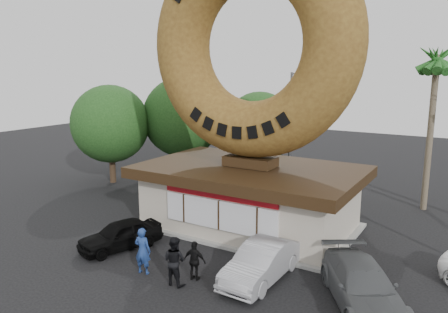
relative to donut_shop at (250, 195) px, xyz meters
name	(u,v)px	position (x,y,z in m)	size (l,w,h in m)	color
ground	(182,270)	(0.00, -5.98, -1.77)	(90.00, 90.00, 0.00)	black
donut_shop	(250,195)	(0.00, 0.00, 0.00)	(11.20, 7.20, 3.80)	#BBB3A0
giant_donut	(252,45)	(0.00, 0.02, 7.60)	(11.13, 11.13, 2.84)	olive
tree_west	(182,117)	(-9.50, 7.02, 2.87)	(6.00, 6.00, 7.65)	#473321
tree_mid	(259,127)	(-4.00, 9.02, 2.25)	(5.20, 5.20, 6.63)	#473321
tree_far	(110,124)	(-13.00, 3.02, 2.56)	(5.60, 5.60, 7.14)	#473321
palm_near	(437,65)	(7.50, 8.02, 6.65)	(2.60, 2.60, 9.75)	#726651
street_lamp	(292,121)	(-1.86, 10.02, 2.72)	(2.11, 0.20, 8.00)	#59595E
person_left	(143,251)	(-1.22, -6.99, -0.79)	(0.71, 0.47, 1.95)	navy
person_center	(174,261)	(0.47, -7.07, -0.79)	(0.94, 0.74, 1.94)	black
person_right	(195,261)	(0.94, -6.37, -0.96)	(0.94, 0.39, 1.61)	black
car_black	(121,235)	(-3.80, -5.61, -1.10)	(1.58, 3.92, 1.34)	black
car_silver	(261,262)	(3.17, -4.99, -1.03)	(1.56, 4.47, 1.47)	#ABABB0
car_grey	(363,285)	(7.07, -4.85, -1.02)	(2.08, 5.12, 1.49)	#5A5D5F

